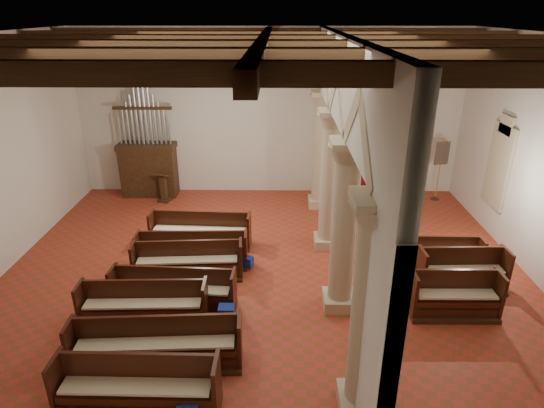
{
  "coord_description": "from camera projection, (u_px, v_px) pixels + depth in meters",
  "views": [
    {
      "loc": [
        0.34,
        -10.53,
        6.52
      ],
      "look_at": [
        0.18,
        0.5,
        1.78
      ],
      "focal_mm": 30.0,
      "sensor_mm": 36.0,
      "label": 1
    }
  ],
  "objects": [
    {
      "name": "nave_pew_2",
      "position": [
        144.0,
        310.0,
        10.11
      ],
      "size": [
        2.82,
        0.79,
        1.04
      ],
      "rotation": [
        0.0,
        0.0,
        0.04
      ],
      "color": "#3F2914",
      "rests_on": "floor"
    },
    {
      "name": "hymnal_box_c",
      "position": [
        248.0,
        262.0,
        12.28
      ],
      "size": [
        0.34,
        0.31,
        0.27
      ],
      "primitive_type": "cube",
      "rotation": [
        0.0,
        0.0,
        -0.39
      ],
      "color": "#161D99",
      "rests_on": "floor"
    },
    {
      "name": "ceiling",
      "position": [
        264.0,
        35.0,
        9.88
      ],
      "size": [
        14.0,
        14.0,
        0.0
      ],
      "primitive_type": "plane",
      "rotation": [
        3.14,
        0.0,
        0.0
      ],
      "color": "#301F10",
      "rests_on": "wall_back"
    },
    {
      "name": "processional_banner",
      "position": [
        438.0,
        179.0,
        16.62
      ],
      "size": [
        0.53,
        0.68,
        2.38
      ],
      "rotation": [
        0.0,
        0.0,
        0.23
      ],
      "color": "#3F2914",
      "rests_on": "floor"
    },
    {
      "name": "aisle_pew_1",
      "position": [
        461.0,
        276.0,
        11.34
      ],
      "size": [
        2.17,
        0.82,
        1.12
      ],
      "rotation": [
        0.0,
        0.0,
        0.04
      ],
      "color": "#3F2914",
      "rests_on": "floor"
    },
    {
      "name": "arcade",
      "position": [
        340.0,
        144.0,
        10.82
      ],
      "size": [
        0.9,
        11.9,
        6.0
      ],
      "color": "tan",
      "rests_on": "floor"
    },
    {
      "name": "nave_pew_1",
      "position": [
        157.0,
        351.0,
        8.9
      ],
      "size": [
        3.35,
        0.91,
        1.07
      ],
      "rotation": [
        0.0,
        0.0,
        0.06
      ],
      "color": "#3F2914",
      "rests_on": "floor"
    },
    {
      "name": "lectern",
      "position": [
        164.0,
        189.0,
        16.56
      ],
      "size": [
        0.54,
        0.57,
        1.13
      ],
      "rotation": [
        0.0,
        0.0,
        -0.31
      ],
      "color": "#3B2613",
      "rests_on": "floor"
    },
    {
      "name": "aisle_pew_0",
      "position": [
        453.0,
        301.0,
        10.39
      ],
      "size": [
        2.02,
        0.75,
        1.1
      ],
      "rotation": [
        0.0,
        0.0,
        0.01
      ],
      "color": "#3F2914",
      "rests_on": "floor"
    },
    {
      "name": "wall_front",
      "position": [
        250.0,
        322.0,
        5.56
      ],
      "size": [
        14.0,
        0.02,
        6.0
      ],
      "primitive_type": "cube",
      "color": "silver",
      "rests_on": "floor"
    },
    {
      "name": "ceiling_beams",
      "position": [
        264.0,
        44.0,
        9.95
      ],
      "size": [
        13.8,
        11.8,
        0.3
      ],
      "primitive_type": null,
      "color": "#3F2914",
      "rests_on": "wall_back"
    },
    {
      "name": "tube_heater_b",
      "position": [
        115.0,
        346.0,
        9.31
      ],
      "size": [
        1.06,
        0.44,
        0.11
      ],
      "primitive_type": "cylinder",
      "rotation": [
        0.0,
        1.57,
        -0.32
      ],
      "color": "white",
      "rests_on": "floor"
    },
    {
      "name": "nave_pew_6",
      "position": [
        201.0,
        235.0,
        13.48
      ],
      "size": [
        3.0,
        0.85,
        1.05
      ],
      "rotation": [
        0.0,
        0.0,
        -0.05
      ],
      "color": "#3F2914",
      "rests_on": "floor"
    },
    {
      "name": "tube_heater_a",
      "position": [
        84.0,
        372.0,
        8.64
      ],
      "size": [
        1.02,
        0.36,
        0.1
      ],
      "primitive_type": "cylinder",
      "rotation": [
        0.0,
        1.57,
        -0.26
      ],
      "color": "silver",
      "rests_on": "floor"
    },
    {
      "name": "nave_pew_5",
      "position": [
        193.0,
        255.0,
        12.41
      ],
      "size": [
        3.01,
        0.75,
        0.99
      ],
      "rotation": [
        0.0,
        0.0,
        0.03
      ],
      "color": "#3F2914",
      "rests_on": "floor"
    },
    {
      "name": "nave_pew_3",
      "position": [
        174.0,
        296.0,
        10.66
      ],
      "size": [
        2.94,
        0.83,
        1.01
      ],
      "rotation": [
        0.0,
        0.0,
        -0.05
      ],
      "color": "#3F2914",
      "rests_on": "floor"
    },
    {
      "name": "wall_back",
      "position": [
        269.0,
        114.0,
        16.58
      ],
      "size": [
        14.0,
        0.02,
        6.0
      ],
      "primitive_type": "cube",
      "color": "silver",
      "rests_on": "floor"
    },
    {
      "name": "floor",
      "position": [
        265.0,
        272.0,
        12.25
      ],
      "size": [
        14.0,
        14.0,
        0.0
      ],
      "primitive_type": "plane",
      "color": "#A13023",
      "rests_on": "ground"
    },
    {
      "name": "nave_pew_4",
      "position": [
        188.0,
        266.0,
        11.88
      ],
      "size": [
        2.87,
        0.86,
        1.01
      ],
      "rotation": [
        0.0,
        0.0,
        0.07
      ],
      "color": "#3F2914",
      "rests_on": "floor"
    },
    {
      "name": "window_back",
      "position": [
        404.0,
        136.0,
        16.81
      ],
      "size": [
        1.0,
        0.03,
        2.2
      ],
      "primitive_type": "cube",
      "color": "#377C5B",
      "rests_on": "wall_back"
    },
    {
      "name": "window_right_b",
      "position": [
        500.0,
        166.0,
        13.59
      ],
      "size": [
        0.03,
        1.0,
        2.2
      ],
      "primitive_type": "cube",
      "color": "#377C5B",
      "rests_on": "wall_right"
    },
    {
      "name": "pipe_organ",
      "position": [
        148.0,
        160.0,
        16.82
      ],
      "size": [
        2.1,
        0.85,
        4.4
      ],
      "color": "#3F2914",
      "rests_on": "floor"
    },
    {
      "name": "dossal_curtain",
      "position": [
        362.0,
        163.0,
        17.18
      ],
      "size": [
        1.8,
        0.07,
        2.17
      ],
      "color": "maroon",
      "rests_on": "floor"
    },
    {
      "name": "hymnal_box_b",
      "position": [
        227.0,
        313.0,
        10.13
      ],
      "size": [
        0.35,
        0.29,
        0.35
      ],
      "primitive_type": "cube",
      "rotation": [
        0.0,
        0.0,
        0.0
      ],
      "color": "navy",
      "rests_on": "floor"
    },
    {
      "name": "nave_pew_0",
      "position": [
        139.0,
        394.0,
        7.88
      ],
      "size": [
        2.83,
        0.77,
        1.11
      ],
      "rotation": [
        0.0,
        0.0,
        -0.01
      ],
      "color": "#3F2914",
      "rests_on": "floor"
    },
    {
      "name": "aisle_pew_2",
      "position": [
        442.0,
        260.0,
        12.16
      ],
      "size": [
        2.01,
        0.66,
        0.97
      ],
      "rotation": [
        0.0,
        0.0,
        -0.01
      ],
      "color": "#3F2914",
      "rests_on": "floor"
    }
  ]
}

